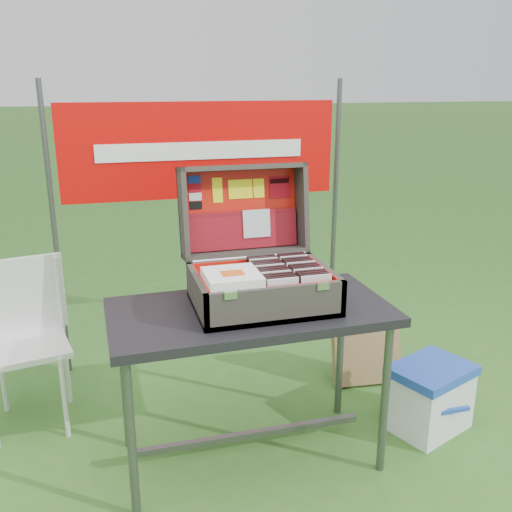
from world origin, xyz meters
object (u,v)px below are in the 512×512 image
object	(u,v)px
suitcase	(259,240)
chair	(27,349)
cardboard_box	(366,348)
table	(250,385)
cooler	(429,397)

from	to	relation	value
suitcase	chair	xyz separation A→B (m)	(-1.05, 0.50, -0.62)
suitcase	chair	bearing A→B (deg)	154.54
chair	cardboard_box	world-z (taller)	chair
suitcase	table	bearing A→B (deg)	-132.16
table	cardboard_box	xyz separation A→B (m)	(0.83, 0.51, -0.17)
cardboard_box	chair	bearing A→B (deg)	-176.71
cooler	chair	distance (m)	2.01
table	suitcase	bearing A→B (deg)	46.81
table	cardboard_box	world-z (taller)	table
cooler	table	bearing A→B (deg)	157.65
table	cardboard_box	bearing A→B (deg)	30.63
suitcase	cardboard_box	size ratio (longest dim) A/B	1.42
cardboard_box	cooler	bearing A→B (deg)	-74.70
cooler	cardboard_box	bearing A→B (deg)	78.51
suitcase	cooler	world-z (taller)	suitcase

